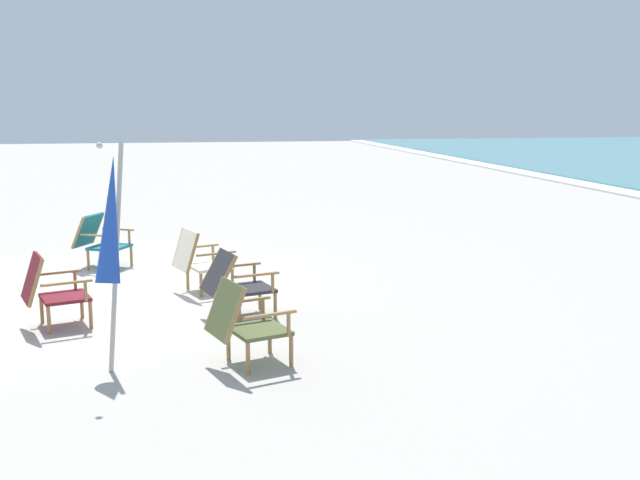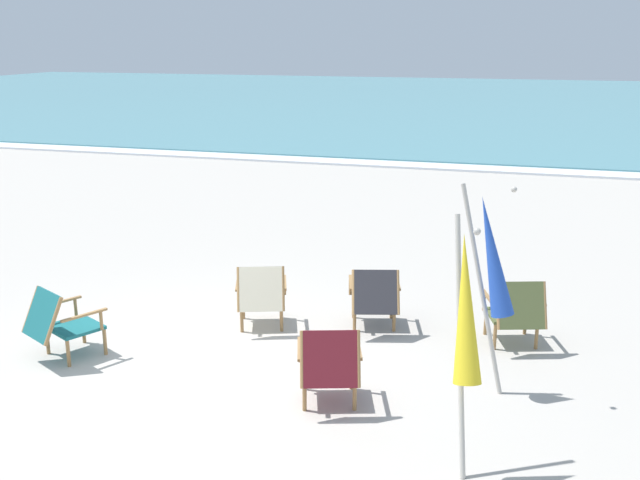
{
  "view_description": "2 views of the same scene",
  "coord_description": "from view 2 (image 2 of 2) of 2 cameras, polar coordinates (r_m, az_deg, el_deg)",
  "views": [
    {
      "loc": [
        9.85,
        1.02,
        2.38
      ],
      "look_at": [
        1.2,
        2.68,
        0.79
      ],
      "focal_mm": 42.0,
      "sensor_mm": 36.0,
      "label": 1
    },
    {
      "loc": [
        3.33,
        -6.52,
        3.4
      ],
      "look_at": [
        0.7,
        2.37,
        0.85
      ],
      "focal_mm": 42.0,
      "sensor_mm": 36.0,
      "label": 2
    }
  ],
  "objects": [
    {
      "name": "ground_plane",
      "position": [
        8.08,
        -9.74,
        -9.74
      ],
      "size": [
        80.0,
        80.0,
        0.0
      ],
      "primitive_type": "plane",
      "color": "#B2AAA0"
    },
    {
      "name": "umbrella_furled_yellow",
      "position": [
        5.89,
        11.01,
        -5.32
      ],
      "size": [
        0.39,
        0.65,
        2.06
      ],
      "color": "#B7B2A8",
      "rests_on": "ground"
    },
    {
      "name": "beach_chair_back_right",
      "position": [
        7.06,
        0.72,
        -9.47
      ],
      "size": [
        0.75,
        0.81,
        0.82
      ],
      "color": "maroon",
      "rests_on": "ground"
    },
    {
      "name": "surf_band",
      "position": [
        20.3,
        6.83,
        5.73
      ],
      "size": [
        80.0,
        1.1,
        0.06
      ],
      "primitive_type": "cube",
      "color": "white",
      "rests_on": "ground"
    },
    {
      "name": "beach_chair_front_right",
      "position": [
        8.53,
        -19.19,
        -5.9
      ],
      "size": [
        0.85,
        0.91,
        0.8
      ],
      "color": "#196066",
      "rests_on": "ground"
    },
    {
      "name": "beach_chair_back_left",
      "position": [
        8.86,
        4.18,
        -4.29
      ],
      "size": [
        0.76,
        0.89,
        0.78
      ],
      "color": "#28282D",
      "rests_on": "ground"
    },
    {
      "name": "umbrella_furled_blue",
      "position": [
        7.26,
        12.97,
        -1.38
      ],
      "size": [
        0.61,
        0.36,
        2.07
      ],
      "color": "#B7B2A8",
      "rests_on": "ground"
    },
    {
      "name": "beach_chair_far_center",
      "position": [
        8.87,
        -4.5,
        -4.2
      ],
      "size": [
        0.76,
        0.82,
        0.82
      ],
      "color": "beige",
      "rests_on": "ground"
    },
    {
      "name": "sea",
      "position": [
        40.31,
        11.87,
        10.31
      ],
      "size": [
        80.0,
        40.0,
        0.1
      ],
      "primitive_type": "cube",
      "color": "teal",
      "rests_on": "ground"
    },
    {
      "name": "beach_chair_mid_center",
      "position": [
        8.64,
        14.7,
        -5.25
      ],
      "size": [
        0.76,
        0.84,
        0.81
      ],
      "color": "#515B33",
      "rests_on": "ground"
    }
  ]
}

